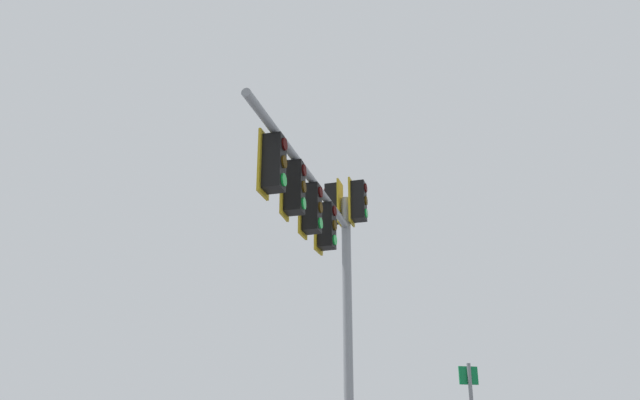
% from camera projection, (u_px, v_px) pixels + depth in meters
% --- Properties ---
extents(signal_mast_assembly, '(6.06, 1.32, 7.31)m').
position_uv_depth(signal_mast_assembly, '(326.00, 242.00, 12.61)').
color(signal_mast_assembly, gray).
rests_on(signal_mast_assembly, ground).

